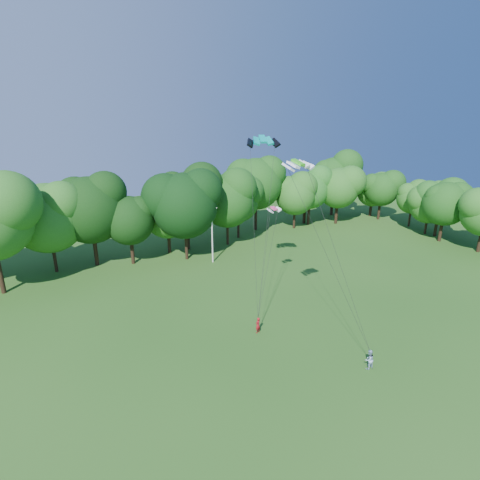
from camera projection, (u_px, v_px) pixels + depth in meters
ground at (337, 413)px, 25.22m from camera, size 160.00×160.00×0.00m
utility_pole at (212, 234)px, 50.48m from camera, size 1.55×0.32×7.79m
kite_flyer_left at (258, 325)px, 34.46m from camera, size 0.64×0.51×1.55m
kite_flyer_right at (369, 359)px, 29.48m from camera, size 0.86×0.70×1.66m
kite_teal at (263, 139)px, 36.17m from camera, size 3.35×2.49×0.77m
kite_green at (298, 162)px, 27.65m from camera, size 2.49×1.23×0.47m
kite_pink at (274, 208)px, 38.94m from camera, size 1.55×0.78×0.33m
tree_back_center at (184, 197)px, 50.14m from camera, size 9.81×9.81×14.28m
tree_back_east at (310, 188)px, 67.98m from camera, size 7.49×7.49×10.90m
tree_flank_east at (441, 196)px, 61.13m from camera, size 7.52×7.52×10.93m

